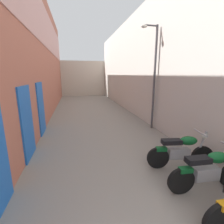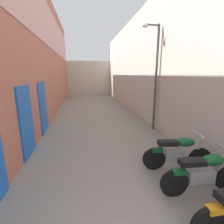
% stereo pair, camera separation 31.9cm
% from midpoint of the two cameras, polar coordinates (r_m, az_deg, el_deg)
% --- Properties ---
extents(ground_plane, '(36.47, 36.47, 0.00)m').
position_cam_midpoint_polar(ground_plane, '(8.25, -5.72, -4.79)').
color(ground_plane, gray).
extents(building_left, '(0.45, 20.47, 7.18)m').
position_cam_midpoint_polar(building_left, '(9.97, -24.66, 18.25)').
color(building_left, '#B76651').
rests_on(building_left, ground).
extents(building_right, '(0.45, 20.47, 6.13)m').
position_cam_midpoint_polar(building_right, '(10.49, 8.17, 15.90)').
color(building_right, beige).
rests_on(building_right, ground).
extents(building_far_end, '(8.15, 2.00, 4.09)m').
position_cam_midpoint_polar(building_far_end, '(21.06, -10.60, 11.52)').
color(building_far_end, beige).
rests_on(building_far_end, ground).
extents(motorcycle_third, '(1.85, 0.58, 1.04)m').
position_cam_midpoint_polar(motorcycle_third, '(4.20, 28.92, -17.37)').
color(motorcycle_third, black).
rests_on(motorcycle_third, ground).
extents(motorcycle_fourth, '(1.84, 0.58, 1.04)m').
position_cam_midpoint_polar(motorcycle_fourth, '(4.85, 21.37, -12.46)').
color(motorcycle_fourth, black).
rests_on(motorcycle_fourth, ground).
extents(street_lamp, '(0.79, 0.18, 4.56)m').
position_cam_midpoint_polar(street_lamp, '(7.62, 12.98, 13.91)').
color(street_lamp, '#47474C').
rests_on(street_lamp, ground).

